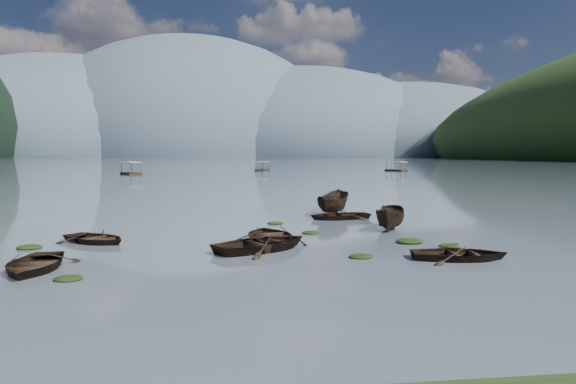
{
  "coord_description": "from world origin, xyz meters",
  "views": [
    {
      "loc": [
        -4.02,
        -19.71,
        4.35
      ],
      "look_at": [
        0.0,
        12.0,
        2.0
      ],
      "focal_mm": 32.0,
      "sensor_mm": 36.0,
      "label": 1
    }
  ],
  "objects": [
    {
      "name": "weed_clump_7",
      "position": [
        3.91,
        13.86,
        0.0
      ],
      "size": [
        1.05,
        0.84,
        0.23
      ],
      "primitive_type": "ellipsoid",
      "color": "black",
      "rests_on": "ground"
    },
    {
      "name": "weed_clump_6",
      "position": [
        -0.8,
        11.96,
        0.0
      ],
      "size": [
        1.0,
        0.84,
        0.21
      ],
      "primitive_type": "ellipsoid",
      "color": "black",
      "rests_on": "ground"
    },
    {
      "name": "weed_clump_5",
      "position": [
        -12.94,
        5.02,
        0.0
      ],
      "size": [
        1.14,
        0.92,
        0.24
      ],
      "primitive_type": "ellipsoid",
      "color": "black",
      "rests_on": "ground"
    },
    {
      "name": "rowboat_6",
      "position": [
        -10.33,
        6.42,
        0.0
      ],
      "size": [
        4.68,
        4.53,
        0.79
      ],
      "primitive_type": "imported",
      "rotation": [
        0.0,
        0.0,
        0.88
      ],
      "color": "black",
      "rests_on": "ground"
    },
    {
      "name": "rowboat_1",
      "position": [
        -2.23,
        3.38,
        0.0
      ],
      "size": [
        5.87,
        5.42,
        0.99
      ],
      "primitive_type": "imported",
      "rotation": [
        0.0,
        0.0,
        2.12
      ],
      "color": "black",
      "rests_on": "ground"
    },
    {
      "name": "haze_mtn_a",
      "position": [
        -260.0,
        900.0,
        0.0
      ],
      "size": [
        520.0,
        520.0,
        280.0
      ],
      "primitive_type": "ellipsoid",
      "color": "#475666",
      "rests_on": "ground"
    },
    {
      "name": "rowboat_3",
      "position": [
        -1.73,
        5.59,
        0.0
      ],
      "size": [
        3.52,
        4.77,
        0.96
      ],
      "primitive_type": "imported",
      "rotation": [
        0.0,
        0.0,
        3.19
      ],
      "color": "black",
      "rests_on": "ground"
    },
    {
      "name": "rowboat_4",
      "position": [
        5.7,
        0.25,
        0.0
      ],
      "size": [
        4.37,
        3.45,
        0.82
      ],
      "primitive_type": "imported",
      "rotation": [
        0.0,
        0.0,
        1.4
      ],
      "color": "black",
      "rests_on": "ground"
    },
    {
      "name": "rowboat_8",
      "position": [
        3.84,
        16.52,
        0.0
      ],
      "size": [
        3.8,
        5.19,
        1.88
      ],
      "primitive_type": "imported",
      "rotation": [
        0.0,
        0.0,
        2.68
      ],
      "color": "black",
      "rests_on": "ground"
    },
    {
      "name": "pontoon_centre",
      "position": [
        6.56,
        119.27,
        0.0
      ],
      "size": [
        4.7,
        6.5,
        2.3
      ],
      "primitive_type": null,
      "rotation": [
        0.0,
        0.0,
        -0.41
      ],
      "color": "black",
      "rests_on": "ground"
    },
    {
      "name": "haze_mtn_b",
      "position": [
        -60.0,
        900.0,
        0.0
      ],
      "size": [
        520.0,
        520.0,
        340.0
      ],
      "primitive_type": "ellipsoid",
      "color": "#475666",
      "rests_on": "ground"
    },
    {
      "name": "pontoon_right",
      "position": [
        41.11,
        110.39,
        0.0
      ],
      "size": [
        4.94,
        6.56,
        2.33
      ],
      "primitive_type": null,
      "rotation": [
        0.0,
        0.0,
        0.46
      ],
      "color": "black",
      "rests_on": "ground"
    },
    {
      "name": "weed_clump_0",
      "position": [
        -9.38,
        -1.38,
        0.0
      ],
      "size": [
        0.99,
        0.81,
        0.22
      ],
      "primitive_type": "ellipsoid",
      "color": "black",
      "rests_on": "ground"
    },
    {
      "name": "weed_clump_1",
      "position": [
        1.73,
        1.07,
        0.0
      ],
      "size": [
        1.02,
        0.82,
        0.23
      ],
      "primitive_type": "ellipsoid",
      "color": "black",
      "rests_on": "ground"
    },
    {
      "name": "ground_plane",
      "position": [
        0.0,
        0.0,
        0.0
      ],
      "size": [
        2400.0,
        2400.0,
        0.0
      ],
      "primitive_type": "plane",
      "color": "slate"
    },
    {
      "name": "rowboat_0",
      "position": [
        -11.14,
        0.41,
        0.0
      ],
      "size": [
        3.08,
        4.18,
        0.84
      ],
      "primitive_type": "imported",
      "rotation": [
        0.0,
        0.0,
        0.05
      ],
      "color": "black",
      "rests_on": "ground"
    },
    {
      "name": "weed_clump_4",
      "position": [
        6.55,
        3.06,
        0.0
      ],
      "size": [
        1.03,
        0.81,
        0.21
      ],
      "primitive_type": "ellipsoid",
      "color": "black",
      "rests_on": "ground"
    },
    {
      "name": "rowboat_7",
      "position": [
        3.73,
        13.96,
        0.0
      ],
      "size": [
        4.68,
        3.72,
        0.87
      ],
      "primitive_type": "imported",
      "rotation": [
        0.0,
        0.0,
        4.9
      ],
      "color": "black",
      "rests_on": "ground"
    },
    {
      "name": "weed_clump_3",
      "position": [
        0.74,
        7.87,
        0.0
      ],
      "size": [
        0.98,
        0.83,
        0.22
      ],
      "primitive_type": "ellipsoid",
      "color": "black",
      "rests_on": "ground"
    },
    {
      "name": "haze_mtn_d",
      "position": [
        320.0,
        900.0,
        0.0
      ],
      "size": [
        520.0,
        520.0,
        220.0
      ],
      "primitive_type": "ellipsoid",
      "color": "#475666",
      "rests_on": "ground"
    },
    {
      "name": "rowboat_5",
      "position": [
        5.65,
        8.93,
        0.0
      ],
      "size": [
        3.17,
        4.42,
        1.6
      ],
      "primitive_type": "imported",
      "rotation": [
        0.0,
        0.0,
        -0.44
      ],
      "color": "black",
      "rests_on": "ground"
    },
    {
      "name": "haze_mtn_c",
      "position": [
        140.0,
        900.0,
        0.0
      ],
      "size": [
        520.0,
        520.0,
        260.0
      ],
      "primitive_type": "ellipsoid",
      "color": "#475666",
      "rests_on": "ground"
    },
    {
      "name": "weed_clump_2",
      "position": [
        5.06,
        4.27,
        0.0
      ],
      "size": [
        1.34,
        1.08,
        0.29
      ],
      "primitive_type": "ellipsoid",
      "color": "black",
      "rests_on": "ground"
    },
    {
      "name": "pontoon_left",
      "position": [
        -23.98,
        95.47,
        0.0
      ],
      "size": [
        5.61,
        7.27,
        2.58
      ],
      "primitive_type": null,
      "rotation": [
        0.0,
        0.0,
        0.48
      ],
      "color": "black",
      "rests_on": "ground"
    }
  ]
}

